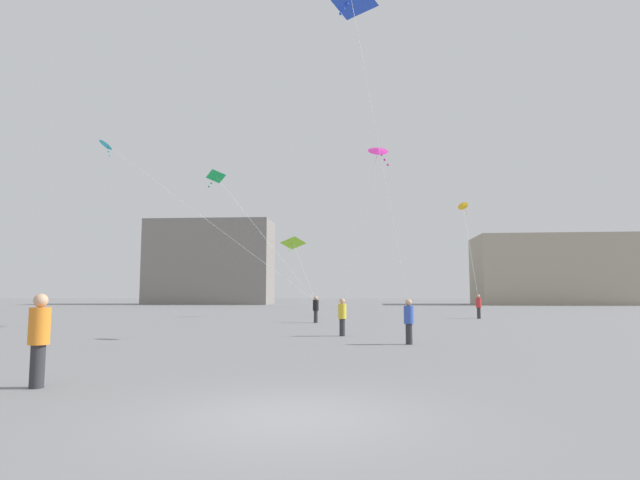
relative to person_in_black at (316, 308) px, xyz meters
The scene contains 14 objects.
ground_plane 24.51m from the person_in_black, 88.84° to the right, with size 300.00×300.00×0.00m, color slate.
person_in_black is the anchor object (origin of this frame).
person_in_red 12.67m from the person_in_black, 25.21° to the left, with size 0.37×0.37×1.72m.
person_in_yellow 9.88m from the person_in_black, 81.22° to the right, with size 0.35×0.35×1.62m.
person_in_blue 13.88m from the person_in_black, 73.77° to the right, with size 0.35×0.35×1.63m.
person_in_orange 22.70m from the person_in_black, 101.94° to the right, with size 0.40×0.40×1.86m.
kite_magenta_diamond 13.18m from the person_in_black, 74.23° to the right, with size 2.02×1.47×6.91m.
kite_cyan_diamond 16.64m from the person_in_black, behind, with size 14.02×1.23×10.31m.
kite_lime_delta 9.40m from the person_in_black, 104.66° to the left, with size 2.93×8.56×4.78m.
kite_cobalt_delta 18.71m from the person_in_black, 83.01° to the right, with size 2.94×2.16×11.47m.
kite_emerald_delta 9.74m from the person_in_black, 150.91° to the right, with size 6.23×3.60×7.52m.
kite_amber_diamond 17.18m from the person_in_black, 40.20° to the left, with size 1.01×4.99×8.00m.
building_left_hall 53.03m from the person_in_black, 110.54° to the left, with size 19.61×8.98×13.12m.
building_centre_hall 60.26m from the person_in_black, 53.80° to the left, with size 25.59×12.69×10.46m.
Camera 1 is at (0.72, -8.11, 1.89)m, focal length 29.38 mm.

